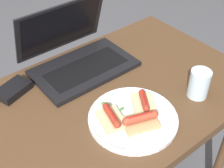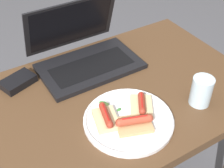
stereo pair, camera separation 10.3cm
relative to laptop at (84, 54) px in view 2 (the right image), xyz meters
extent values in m
cube|color=#4C331E|center=(-0.13, -0.21, -0.06)|extent=(1.26, 0.65, 0.04)
cylinder|color=#4C331E|center=(0.44, 0.04, -0.43)|extent=(0.04, 0.04, 0.71)
cube|color=black|center=(0.00, -0.04, -0.03)|extent=(0.38, 0.23, 0.02)
cube|color=black|center=(0.00, -0.06, -0.02)|extent=(0.31, 0.13, 0.00)
cube|color=black|center=(0.00, 0.10, 0.08)|extent=(0.38, 0.07, 0.21)
cube|color=black|center=(0.00, 0.10, 0.08)|extent=(0.34, 0.06, 0.18)
cylinder|color=silver|center=(-0.03, -0.35, -0.03)|extent=(0.28, 0.28, 0.01)
torus|color=silver|center=(-0.03, -0.35, -0.03)|extent=(0.28, 0.28, 0.01)
cube|color=tan|center=(-0.04, -0.39, -0.02)|extent=(0.12, 0.10, 0.01)
cylinder|color=#9E3D28|center=(-0.04, -0.39, 0.00)|extent=(0.09, 0.06, 0.03)
sphere|color=#9E3D28|center=(0.01, -0.40, 0.00)|extent=(0.03, 0.03, 0.03)
sphere|color=#9E3D28|center=(-0.08, -0.37, 0.00)|extent=(0.03, 0.03, 0.03)
cylinder|color=red|center=(-0.04, -0.39, 0.01)|extent=(0.07, 0.03, 0.01)
cube|color=#D6B784|center=(-0.10, -0.32, -0.02)|extent=(0.09, 0.11, 0.02)
cylinder|color=maroon|center=(-0.10, -0.32, 0.00)|extent=(0.04, 0.09, 0.02)
sphere|color=maroon|center=(-0.09, -0.28, 0.00)|extent=(0.02, 0.02, 0.02)
sphere|color=maroon|center=(-0.11, -0.37, 0.00)|extent=(0.02, 0.02, 0.02)
cylinder|color=red|center=(-0.10, -0.32, 0.01)|extent=(0.02, 0.07, 0.01)
cube|color=#D6B784|center=(0.03, -0.34, -0.02)|extent=(0.11, 0.13, 0.01)
cylinder|color=maroon|center=(0.03, -0.34, 0.00)|extent=(0.06, 0.08, 0.02)
sphere|color=maroon|center=(0.05, -0.30, 0.00)|extent=(0.02, 0.02, 0.02)
sphere|color=maroon|center=(0.01, -0.37, 0.00)|extent=(0.02, 0.02, 0.02)
cylinder|color=red|center=(0.03, -0.34, 0.01)|extent=(0.04, 0.06, 0.01)
ellipsoid|color=#709E4C|center=(-0.07, -0.29, -0.02)|extent=(0.02, 0.03, 0.01)
ellipsoid|color=#387A33|center=(-0.04, -0.30, -0.03)|extent=(0.02, 0.01, 0.00)
ellipsoid|color=#709E4C|center=(-0.06, -0.25, -0.03)|extent=(0.01, 0.02, 0.00)
ellipsoid|color=#4C8E3D|center=(-0.07, -0.29, -0.03)|extent=(0.02, 0.03, 0.01)
ellipsoid|color=#4C8E3D|center=(-0.07, -0.25, -0.02)|extent=(0.03, 0.03, 0.01)
ellipsoid|color=#709E4C|center=(-0.06, -0.26, -0.02)|extent=(0.02, 0.02, 0.01)
cylinder|color=silver|center=(0.22, -0.40, 0.01)|extent=(0.07, 0.07, 0.10)
cube|color=black|center=(-0.27, 0.01, -0.03)|extent=(0.14, 0.11, 0.03)
camera|label=1|loc=(-0.51, -0.84, 0.68)|focal=50.00mm
camera|label=2|loc=(-0.43, -0.90, 0.68)|focal=50.00mm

